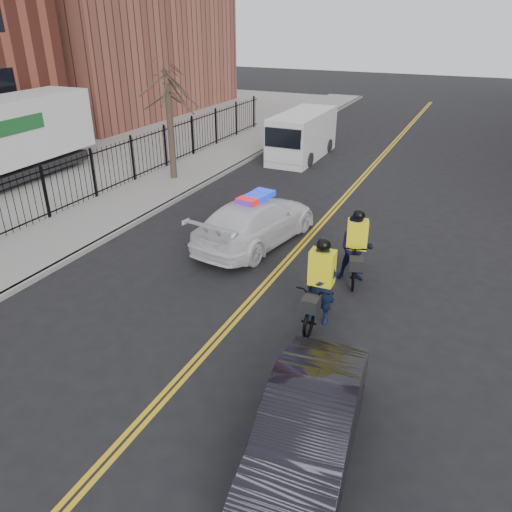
{
  "coord_description": "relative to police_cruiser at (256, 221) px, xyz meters",
  "views": [
    {
      "loc": [
        4.79,
        -8.14,
        6.74
      ],
      "look_at": [
        0.11,
        2.04,
        1.3
      ],
      "focal_mm": 35.0,
      "sensor_mm": 36.0,
      "label": 1
    }
  ],
  "objects": [
    {
      "name": "curb",
      "position": [
        -4.56,
        2.6,
        -0.68
      ],
      "size": [
        0.2,
        60.0,
        0.15
      ],
      "primitive_type": "cube",
      "color": "gray",
      "rests_on": "ground"
    },
    {
      "name": "cyclist_far",
      "position": [
        3.56,
        -1.19,
        0.08
      ],
      "size": [
        1.12,
        2.16,
        2.11
      ],
      "rotation": [
        0.0,
        0.0,
        0.27
      ],
      "color": "black",
      "rests_on": "ground"
    },
    {
      "name": "center_line_right",
      "position": [
        1.52,
        2.6,
        -0.74
      ],
      "size": [
        0.1,
        60.0,
        0.01
      ],
      "primitive_type": "cube",
      "color": "gold",
      "rests_on": "ground"
    },
    {
      "name": "ground",
      "position": [
        1.44,
        -5.4,
        -0.75
      ],
      "size": [
        120.0,
        120.0,
        0.0
      ],
      "primitive_type": "plane",
      "color": "black",
      "rests_on": "ground"
    },
    {
      "name": "iron_fence",
      "position": [
        -7.56,
        2.6,
        0.25
      ],
      "size": [
        0.12,
        28.0,
        2.0
      ],
      "primitive_type": null,
      "color": "black",
      "rests_on": "ground"
    },
    {
      "name": "warehouse_far",
      "position": [
        -21.56,
        18.6,
        6.25
      ],
      "size": [
        14.0,
        18.0,
        14.0
      ],
      "primitive_type": "cube",
      "color": "brown",
      "rests_on": "ground"
    },
    {
      "name": "cyclist_near",
      "position": [
        3.33,
        -3.58,
        0.02
      ],
      "size": [
        0.85,
        2.26,
        2.2
      ],
      "rotation": [
        0.0,
        0.0,
        0.03
      ],
      "color": "black",
      "rests_on": "ground"
    },
    {
      "name": "center_line_left",
      "position": [
        1.36,
        2.6,
        -0.74
      ],
      "size": [
        0.1,
        60.0,
        0.01
      ],
      "primitive_type": "cube",
      "color": "gold",
      "rests_on": "ground"
    },
    {
      "name": "sidewalk",
      "position": [
        -6.06,
        2.6,
        -0.68
      ],
      "size": [
        3.0,
        60.0,
        0.15
      ],
      "primitive_type": "cube",
      "color": "gray",
      "rests_on": "ground"
    },
    {
      "name": "cargo_van",
      "position": [
        -2.36,
        10.7,
        0.37
      ],
      "size": [
        2.14,
        5.46,
        2.28
      ],
      "rotation": [
        0.0,
        0.0,
        0.0
      ],
      "color": "silver",
      "rests_on": "ground"
    },
    {
      "name": "dark_sedan",
      "position": [
        4.46,
        -7.68,
        -0.06
      ],
      "size": [
        1.92,
        4.34,
        1.38
      ],
      "primitive_type": "imported",
      "rotation": [
        0.0,
        0.0,
        0.11
      ],
      "color": "black",
      "rests_on": "ground"
    },
    {
      "name": "street_tree",
      "position": [
        -6.16,
        4.6,
        2.78
      ],
      "size": [
        3.2,
        3.2,
        4.8
      ],
      "color": "#34291E",
      "rests_on": "sidewalk"
    },
    {
      "name": "police_cruiser",
      "position": [
        0.0,
        0.0,
        0.0
      ],
      "size": [
        2.82,
        5.37,
        1.65
      ],
      "rotation": [
        0.0,
        0.0,
        2.99
      ],
      "color": "white",
      "rests_on": "ground"
    }
  ]
}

